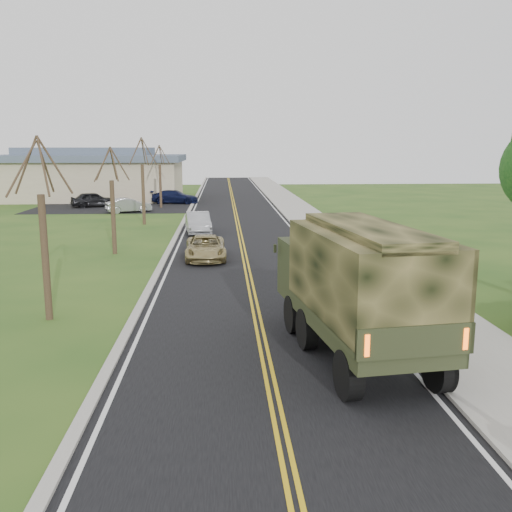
{
  "coord_description": "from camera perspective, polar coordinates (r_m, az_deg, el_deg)",
  "views": [
    {
      "loc": [
        -1.14,
        -8.83,
        5.71
      ],
      "look_at": [
        0.07,
        11.52,
        1.8
      ],
      "focal_mm": 40.0,
      "sensor_mm": 36.0,
      "label": 1
    }
  ],
  "objects": [
    {
      "name": "suv_champagne",
      "position": [
        29.42,
        -5.07,
        0.83
      ],
      "size": [
        2.17,
        4.45,
        1.22
      ],
      "primitive_type": "imported",
      "rotation": [
        0.0,
        0.0,
        0.03
      ],
      "color": "tan",
      "rests_on": "ground"
    },
    {
      "name": "lot_car_silver",
      "position": [
        51.75,
        -12.64,
        4.98
      ],
      "size": [
        4.15,
        2.83,
        1.3
      ],
      "primitive_type": "imported",
      "rotation": [
        0.0,
        0.0,
        1.98
      ],
      "color": "#9D9EA2",
      "rests_on": "ground"
    },
    {
      "name": "sidewalk_right",
      "position": [
        49.66,
        4.8,
        4.27
      ],
      "size": [
        3.2,
        120.0,
        0.1
      ],
      "primitive_type": "cube",
      "color": "#9E998E",
      "rests_on": "ground"
    },
    {
      "name": "bare_tree_a",
      "position": [
        19.96,
        -20.43,
        1.28
      ],
      "size": [
        1.93,
        2.26,
        6.08
      ],
      "color": "#38281C",
      "rests_on": "ground"
    },
    {
      "name": "military_truck",
      "position": [
        15.62,
        10.07,
        -2.46
      ],
      "size": [
        3.58,
        7.82,
        3.76
      ],
      "rotation": [
        0.0,
        0.0,
        0.13
      ],
      "color": "black",
      "rests_on": "ground"
    },
    {
      "name": "road",
      "position": [
        49.17,
        -2.04,
        4.18
      ],
      "size": [
        8.0,
        120.0,
        0.01
      ],
      "primitive_type": "cube",
      "color": "black",
      "rests_on": "ground"
    },
    {
      "name": "curb_left",
      "position": [
        49.25,
        -6.89,
        4.18
      ],
      "size": [
        0.3,
        120.0,
        0.1
      ],
      "primitive_type": "cube",
      "color": "#9E998E",
      "rests_on": "ground"
    },
    {
      "name": "lot_car_dark",
      "position": [
        57.33,
        -15.93,
        5.45
      ],
      "size": [
        4.61,
        3.18,
        1.46
      ],
      "primitive_type": "imported",
      "rotation": [
        0.0,
        0.0,
        1.95
      ],
      "color": "black",
      "rests_on": "ground"
    },
    {
      "name": "bare_tree_d",
      "position": [
        55.23,
        -9.55,
        7.42
      ],
      "size": [
        1.88,
        2.2,
        5.91
      ],
      "color": "#38281C",
      "rests_on": "ground"
    },
    {
      "name": "sedan_silver",
      "position": [
        38.4,
        -5.81,
        3.32
      ],
      "size": [
        1.99,
        4.46,
        1.42
      ],
      "primitive_type": "imported",
      "rotation": [
        0.0,
        0.0,
        0.12
      ],
      "color": "#ADADB2",
      "rests_on": "ground"
    },
    {
      "name": "bare_tree_c",
      "position": [
        43.33,
        -11.23,
        6.76
      ],
      "size": [
        2.04,
        2.39,
        6.42
      ],
      "color": "#38281C",
      "rests_on": "ground"
    },
    {
      "name": "bare_tree_b",
      "position": [
        31.55,
        -14.13,
        4.64
      ],
      "size": [
        1.83,
        2.14,
        5.73
      ],
      "color": "#38281C",
      "rests_on": "ground"
    },
    {
      "name": "lot_car_navy",
      "position": [
        59.24,
        -8.1,
        5.88
      ],
      "size": [
        4.98,
        2.57,
        1.38
      ],
      "primitive_type": "imported",
      "rotation": [
        0.0,
        0.0,
        1.43
      ],
      "color": "#0E1435",
      "rests_on": "ground"
    },
    {
      "name": "commercial_building",
      "position": [
        66.55,
        -16.43,
        7.81
      ],
      "size": [
        25.5,
        21.5,
        5.65
      ],
      "color": "tan",
      "rests_on": "ground"
    },
    {
      "name": "curb_right",
      "position": [
        49.44,
        2.79,
        4.28
      ],
      "size": [
        0.3,
        120.0,
        0.12
      ],
      "primitive_type": "cube",
      "color": "#9E998E",
      "rests_on": "ground"
    },
    {
      "name": "ground",
      "position": [
        10.57,
        3.59,
        -21.83
      ],
      "size": [
        160.0,
        160.0,
        0.0
      ],
      "primitive_type": "plane",
      "color": "#2A4C19",
      "rests_on": "ground"
    }
  ]
}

